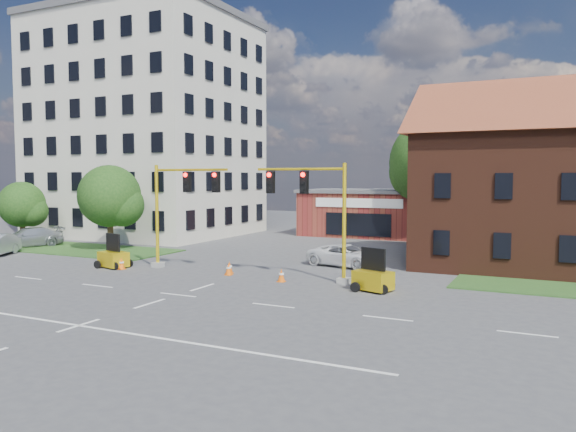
% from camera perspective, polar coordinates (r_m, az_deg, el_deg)
% --- Properties ---
extents(ground, '(120.00, 120.00, 0.00)m').
position_cam_1_polar(ground, '(26.88, -11.12, -7.87)').
color(ground, '#454548').
rests_on(ground, ground).
extents(grass_verge_nw, '(22.00, 6.00, 0.08)m').
position_cam_1_polar(grass_verge_nw, '(47.70, -23.23, -2.89)').
color(grass_verge_nw, '#24531F').
rests_on(grass_verge_nw, ground).
extents(lane_markings, '(60.00, 36.00, 0.01)m').
position_cam_1_polar(lane_markings, '(24.60, -15.37, -9.03)').
color(lane_markings, white).
rests_on(lane_markings, ground).
extents(office_block, '(18.40, 15.40, 20.60)m').
position_cam_1_polar(office_block, '(56.12, -14.21, 8.80)').
color(office_block, beige).
rests_on(office_block, ground).
extents(brick_shop, '(12.40, 8.40, 4.30)m').
position_cam_1_polar(brick_shop, '(53.49, 8.50, 0.39)').
color(brick_shop, maroon).
rests_on(brick_shop, ground).
extents(tree_large, '(8.20, 7.81, 10.57)m').
position_cam_1_polar(tree_large, '(48.91, 15.30, 4.90)').
color(tree_large, '#3C2916').
rests_on(tree_large, ground).
extents(tree_nw_front, '(4.80, 4.58, 6.37)m').
position_cam_1_polar(tree_nw_front, '(43.32, -17.37, 1.71)').
color(tree_nw_front, '#3C2916').
rests_on(tree_nw_front, ground).
extents(tree_nw_rear, '(3.94, 3.75, 5.10)m').
position_cam_1_polar(tree_nw_rear, '(51.06, -25.22, 0.91)').
color(tree_nw_rear, '#3C2916').
rests_on(tree_nw_rear, ground).
extents(signal_mast_west, '(5.30, 0.60, 6.20)m').
position_cam_1_polar(signal_mast_west, '(33.76, -11.01, 1.26)').
color(signal_mast_west, gray).
rests_on(signal_mast_west, ground).
extents(signal_mast_east, '(5.30, 0.60, 6.20)m').
position_cam_1_polar(signal_mast_east, '(29.38, 2.73, 0.93)').
color(signal_mast_east, gray).
rests_on(signal_mast_east, ground).
extents(trailer_west, '(1.98, 1.58, 1.98)m').
position_cam_1_polar(trailer_west, '(35.56, -17.32, -4.06)').
color(trailer_west, yellow).
rests_on(trailer_west, ground).
extents(trailer_east, '(2.03, 1.67, 1.99)m').
position_cam_1_polar(trailer_east, '(27.43, 8.63, -6.27)').
color(trailer_east, yellow).
rests_on(trailer_east, ground).
extents(cone_a, '(0.40, 0.40, 0.70)m').
position_cam_1_polar(cone_a, '(34.85, -16.55, -4.67)').
color(cone_a, '#FC630D').
rests_on(cone_a, ground).
extents(cone_b, '(0.40, 0.40, 0.70)m').
position_cam_1_polar(cone_b, '(31.67, -6.06, -5.39)').
color(cone_b, '#FC630D').
rests_on(cone_b, ground).
extents(cone_c, '(0.40, 0.40, 0.70)m').
position_cam_1_polar(cone_c, '(32.17, -5.97, -5.24)').
color(cone_c, '#FC630D').
rests_on(cone_c, ground).
extents(cone_d, '(0.40, 0.40, 0.70)m').
position_cam_1_polar(cone_d, '(29.52, -0.68, -6.05)').
color(cone_d, '#FC630D').
rests_on(cone_d, ground).
extents(pickup_white, '(5.21, 3.16, 1.35)m').
position_cam_1_polar(pickup_white, '(34.67, 5.94, -4.01)').
color(pickup_white, white).
rests_on(pickup_white, ground).
extents(sedan_silver_rear, '(4.09, 5.66, 1.52)m').
position_cam_1_polar(sedan_silver_rear, '(48.28, -24.93, -2.00)').
color(sedan_silver_rear, '#A1A4A8').
rests_on(sedan_silver_rear, ground).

